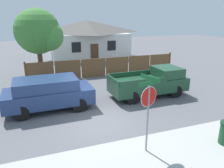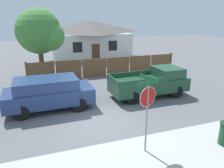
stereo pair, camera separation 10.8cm
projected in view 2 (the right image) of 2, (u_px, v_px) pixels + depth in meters
name	position (u px, v px, depth m)	size (l,w,h in m)	color
ground_plane	(98.00, 121.00, 10.75)	(80.00, 80.00, 0.00)	slate
sidewalk_strip	(127.00, 166.00, 7.51)	(36.00, 3.20, 0.01)	#B2B2AD
wooden_fence	(107.00, 67.00, 18.65)	(12.93, 0.12, 1.65)	brown
house	(89.00, 38.00, 26.48)	(9.65, 6.42, 4.45)	white
oak_tree	(41.00, 33.00, 17.58)	(3.81, 3.63, 5.56)	brown
red_suv	(49.00, 92.00, 11.83)	(4.70, 2.11, 1.77)	navy
orange_pickup	(151.00, 83.00, 13.87)	(4.93, 2.04, 1.79)	#1E472D
stop_sign	(148.00, 102.00, 7.78)	(0.97, 0.87, 2.98)	gray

